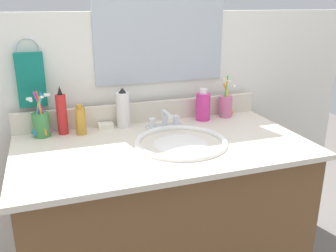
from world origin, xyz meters
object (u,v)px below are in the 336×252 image
(bottle_lotion_white, at_px, (123,109))
(cup_pink, at_px, (226,105))
(faucet, at_px, (165,122))
(hand_towel, at_px, (31,80))
(cup_green, at_px, (41,123))
(bottle_oil_amber, at_px, (81,120))
(bottle_soap_pink, at_px, (203,106))
(bottle_spray_red, at_px, (62,113))
(soap_bar, at_px, (106,126))

(bottle_lotion_white, distance_m, cup_pink, 0.49)
(faucet, relative_size, cup_pink, 0.81)
(hand_towel, height_order, cup_green, hand_towel)
(bottle_oil_amber, bearing_deg, bottle_soap_pink, 1.53)
(bottle_spray_red, xyz_separation_m, cup_green, (-0.08, -0.00, -0.03))
(soap_bar, bearing_deg, bottle_soap_pink, -2.89)
(soap_bar, bearing_deg, bottle_spray_red, -177.44)
(bottle_oil_amber, xyz_separation_m, bottle_spray_red, (-0.07, 0.03, 0.03))
(hand_towel, relative_size, bottle_lotion_white, 1.26)
(bottle_lotion_white, distance_m, cup_green, 0.34)
(hand_towel, bearing_deg, bottle_lotion_white, -10.17)
(bottle_lotion_white, relative_size, bottle_spray_red, 0.86)
(cup_green, xyz_separation_m, soap_bar, (0.26, 0.01, -0.05))
(soap_bar, bearing_deg, cup_pink, -1.24)
(bottle_oil_amber, height_order, cup_green, cup_green)
(bottle_oil_amber, relative_size, cup_green, 0.68)
(hand_towel, xyz_separation_m, bottle_lotion_white, (0.36, -0.06, -0.14))
(hand_towel, distance_m, bottle_spray_red, 0.18)
(bottle_soap_pink, distance_m, bottle_spray_red, 0.63)
(faucet, distance_m, bottle_oil_amber, 0.36)
(cup_pink, bearing_deg, soap_bar, 178.76)
(bottle_soap_pink, xyz_separation_m, bottle_oil_amber, (-0.56, -0.01, -0.01))
(faucet, bearing_deg, bottle_lotion_white, 154.85)
(bottle_lotion_white, height_order, cup_pink, cup_pink)
(faucet, relative_size, bottle_oil_amber, 1.26)
(bottle_soap_pink, bearing_deg, cup_pink, 4.81)
(bottle_soap_pink, xyz_separation_m, soap_bar, (-0.45, 0.02, -0.05))
(faucet, height_order, bottle_soap_pink, bottle_soap_pink)
(bottle_spray_red, relative_size, soap_bar, 3.16)
(bottle_spray_red, distance_m, soap_bar, 0.19)
(bottle_lotion_white, relative_size, soap_bar, 2.73)
(cup_pink, height_order, soap_bar, cup_pink)
(bottle_oil_amber, distance_m, soap_bar, 0.12)
(bottle_spray_red, xyz_separation_m, soap_bar, (0.18, 0.01, -0.08))
(hand_towel, bearing_deg, cup_green, -74.97)
(cup_green, height_order, soap_bar, cup_green)
(bottle_soap_pink, distance_m, cup_pink, 0.12)
(hand_towel, xyz_separation_m, bottle_soap_pink, (0.73, -0.09, -0.15))
(faucet, height_order, soap_bar, faucet)
(bottle_lotion_white, height_order, cup_green, cup_green)
(bottle_oil_amber, distance_m, bottle_spray_red, 0.08)
(cup_pink, bearing_deg, bottle_spray_red, 179.66)
(faucet, xyz_separation_m, soap_bar, (-0.24, 0.08, -0.02))
(hand_towel, height_order, faucet, hand_towel)
(cup_green, bearing_deg, hand_towel, 105.03)
(faucet, distance_m, bottle_soap_pink, 0.22)
(faucet, bearing_deg, bottle_spray_red, 170.44)
(bottle_lotion_white, bearing_deg, cup_green, -178.11)
(faucet, bearing_deg, cup_green, 172.51)
(bottle_soap_pink, bearing_deg, bottle_lotion_white, 176.69)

